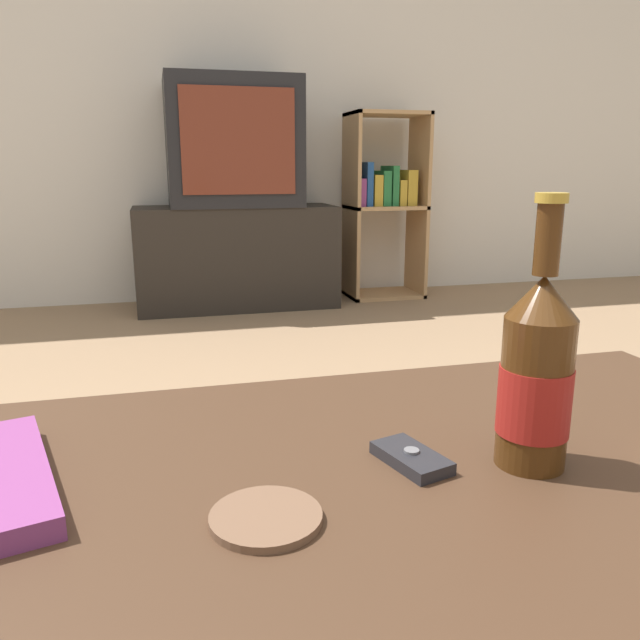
{
  "coord_description": "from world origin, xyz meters",
  "views": [
    {
      "loc": [
        -0.11,
        -0.55,
        0.74
      ],
      "look_at": [
        0.11,
        0.3,
        0.52
      ],
      "focal_mm": 35.0,
      "sensor_mm": 36.0,
      "label": 1
    }
  ],
  "objects_px": {
    "tv_stand": "(237,257)",
    "bookshelf": "(384,200)",
    "television": "(233,143)",
    "cell_phone": "(411,458)",
    "beer_bottle": "(534,374)"
  },
  "relations": [
    {
      "from": "bookshelf",
      "to": "cell_phone",
      "type": "bearing_deg",
      "value": -109.72
    },
    {
      "from": "television",
      "to": "cell_phone",
      "type": "relative_size",
      "value": 6.56
    },
    {
      "from": "cell_phone",
      "to": "television",
      "type": "bearing_deg",
      "value": 71.09
    },
    {
      "from": "tv_stand",
      "to": "bookshelf",
      "type": "height_order",
      "value": "bookshelf"
    },
    {
      "from": "television",
      "to": "bookshelf",
      "type": "relative_size",
      "value": 0.65
    },
    {
      "from": "television",
      "to": "cell_phone",
      "type": "xyz_separation_m",
      "value": [
        -0.15,
        -2.71,
        -0.43
      ]
    },
    {
      "from": "tv_stand",
      "to": "bookshelf",
      "type": "xyz_separation_m",
      "value": [
        0.85,
        0.06,
        0.28
      ]
    },
    {
      "from": "tv_stand",
      "to": "beer_bottle",
      "type": "bearing_deg",
      "value": -90.47
    },
    {
      "from": "tv_stand",
      "to": "bookshelf",
      "type": "distance_m",
      "value": 0.9
    },
    {
      "from": "television",
      "to": "tv_stand",
      "type": "bearing_deg",
      "value": 90.0
    },
    {
      "from": "bookshelf",
      "to": "cell_phone",
      "type": "relative_size",
      "value": 10.09
    },
    {
      "from": "cell_phone",
      "to": "beer_bottle",
      "type": "bearing_deg",
      "value": -28.49
    },
    {
      "from": "tv_stand",
      "to": "television",
      "type": "relative_size",
      "value": 1.57
    },
    {
      "from": "television",
      "to": "beer_bottle",
      "type": "bearing_deg",
      "value": -90.47
    },
    {
      "from": "beer_bottle",
      "to": "television",
      "type": "bearing_deg",
      "value": 89.53
    }
  ]
}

